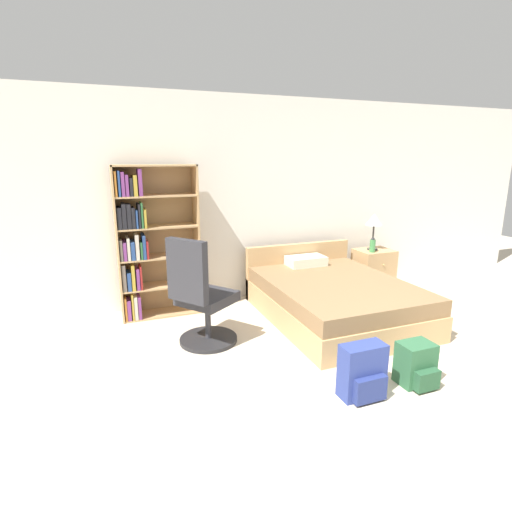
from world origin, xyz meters
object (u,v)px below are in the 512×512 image
office_chair (201,300)px  water_bottle (373,246)px  backpack_green (416,365)px  bed (332,297)px  bookshelf (147,242)px  table_lamp (374,221)px  backpack_blue (363,372)px  nightstand (373,269)px

office_chair → water_bottle: size_ratio=5.70×
water_bottle → backpack_green: water_bottle is taller
bed → water_bottle: size_ratio=10.11×
bookshelf → table_lamp: (3.12, -0.04, 0.07)m
office_chair → bookshelf: bearing=111.3°
bed → backpack_blue: bearing=-113.3°
bookshelf → backpack_blue: bookshelf is taller
nightstand → backpack_blue: bearing=-128.5°
water_bottle → backpack_green: 2.49m
bed → office_chair: 1.64m
bed → office_chair: office_chair is taller
bed → table_lamp: size_ratio=3.85×
office_chair → backpack_green: (1.49, -1.34, -0.31)m
table_lamp → water_bottle: size_ratio=2.63×
bed → nightstand: size_ratio=3.54×
office_chair → backpack_blue: office_chair is taller
bed → table_lamp: bearing=34.5°
bed → backpack_green: bearing=-94.7°
office_chair → table_lamp: office_chair is taller
bed → backpack_blue: (-0.65, -1.51, -0.03)m
bookshelf → backpack_blue: 2.77m
office_chair → backpack_blue: size_ratio=2.56×
bed → water_bottle: (1.02, 0.64, 0.41)m
bed → water_bottle: bearing=32.1°
backpack_green → bed: bearing=85.3°
nightstand → water_bottle: size_ratio=2.85×
bed → backpack_blue: size_ratio=4.55×
water_bottle → backpack_green: size_ratio=0.55×
bed → backpack_blue: 1.64m
nightstand → backpack_blue: 2.88m
bookshelf → bed: bearing=-22.1°
backpack_green → nightstand: bearing=60.7°
water_bottle → office_chair: bearing=-162.7°
office_chair → backpack_blue: 1.67m
bed → table_lamp: 1.54m
nightstand → table_lamp: table_lamp is taller
office_chair → water_bottle: 2.76m
table_lamp → bed: bearing=-145.5°
office_chair → nightstand: 2.91m
table_lamp → backpack_green: table_lamp is taller
office_chair → water_bottle: bearing=17.3°
bookshelf → bed: 2.26m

